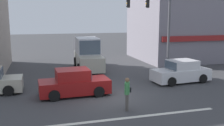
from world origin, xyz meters
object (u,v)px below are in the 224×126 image
object	(u,v)px
traffic_light_mast	(156,23)
sedan_parked_curbside	(181,72)
pedestrian_mid_crossing	(127,92)
sedan_crossing_rightbound	(74,83)
box_truck_approaching_near	(88,55)

from	to	relation	value
traffic_light_mast	sedan_parked_curbside	bearing A→B (deg)	-59.48
pedestrian_mid_crossing	traffic_light_mast	bearing A→B (deg)	54.48
traffic_light_mast	pedestrian_mid_crossing	distance (m)	8.38
sedan_crossing_rightbound	box_truck_approaching_near	xyz separation A→B (m)	(2.35, 7.82, 0.54)
traffic_light_mast	sedan_crossing_rightbound	bearing A→B (deg)	-155.81
sedan_crossing_rightbound	pedestrian_mid_crossing	xyz separation A→B (m)	(2.15, -3.31, 0.24)
traffic_light_mast	sedan_crossing_rightbound	distance (m)	8.07
sedan_parked_curbside	pedestrian_mid_crossing	size ratio (longest dim) A/B	2.52
sedan_parked_curbside	sedan_crossing_rightbound	world-z (taller)	same
traffic_light_mast	box_truck_approaching_near	bearing A→B (deg)	131.67
box_truck_approaching_near	sedan_crossing_rightbound	bearing A→B (deg)	-106.72
traffic_light_mast	sedan_crossing_rightbound	xyz separation A→B (m)	(-6.65, -2.99, -3.46)
traffic_light_mast	box_truck_approaching_near	xyz separation A→B (m)	(-4.30, 4.83, -2.92)
sedan_crossing_rightbound	pedestrian_mid_crossing	distance (m)	3.96
traffic_light_mast	box_truck_approaching_near	size ratio (longest dim) A/B	1.09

